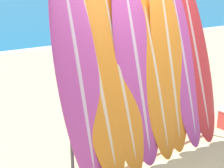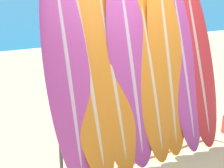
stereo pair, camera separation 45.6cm
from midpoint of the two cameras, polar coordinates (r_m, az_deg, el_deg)
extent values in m
plane|color=tan|center=(4.16, 12.79, -14.31)|extent=(160.00, 160.00, 0.00)
cube|color=white|center=(11.20, -16.64, 5.57)|extent=(120.00, 0.60, 0.01)
cylinder|color=#47474C|center=(3.57, -5.70, -12.36)|extent=(0.04, 0.04, 0.78)
cylinder|color=#47474C|center=(4.84, 19.40, -5.09)|extent=(0.04, 0.04, 0.78)
cylinder|color=#47474C|center=(3.96, 9.14, -3.57)|extent=(2.29, 0.04, 0.04)
cylinder|color=#47474C|center=(4.23, 8.72, -11.66)|extent=(2.29, 0.04, 0.04)
ellipsoid|color=#B23D8E|center=(3.38, -4.25, 1.77)|extent=(0.53, 0.71, 2.50)
ellipsoid|color=#CAA1BE|center=(3.38, -4.25, 1.77)|extent=(0.10, 0.69, 2.40)
ellipsoid|color=orange|center=(3.53, -0.80, 2.17)|extent=(0.57, 0.90, 2.46)
ellipsoid|color=beige|center=(3.53, -0.80, 2.17)|extent=(0.10, 0.87, 2.37)
ellipsoid|color=orange|center=(3.68, 3.53, 1.61)|extent=(0.50, 0.84, 2.32)
ellipsoid|color=beige|center=(3.68, 3.53, 1.61)|extent=(0.09, 0.82, 2.23)
ellipsoid|color=#B23D8E|center=(3.81, 6.92, 2.84)|extent=(0.59, 0.72, 2.42)
ellipsoid|color=#CAA1BE|center=(3.81, 6.92, 2.84)|extent=(0.11, 0.70, 2.33)
ellipsoid|color=orange|center=(3.99, 10.43, 0.95)|extent=(0.50, 0.71, 2.10)
ellipsoid|color=beige|center=(3.99, 10.43, 0.95)|extent=(0.09, 0.70, 2.02)
ellipsoid|color=orange|center=(4.14, 13.18, 3.77)|extent=(0.55, 0.67, 2.43)
ellipsoid|color=beige|center=(4.14, 13.18, 3.77)|extent=(0.10, 0.66, 2.34)
ellipsoid|color=#B23D8E|center=(4.35, 15.75, 3.42)|extent=(0.49, 0.79, 2.32)
ellipsoid|color=#CAA1BE|center=(4.35, 15.75, 3.42)|extent=(0.09, 0.77, 2.23)
ellipsoid|color=red|center=(4.55, 18.01, 4.61)|extent=(0.58, 0.88, 2.44)
ellipsoid|color=#D19A9C|center=(4.55, 18.01, 4.61)|extent=(0.10, 0.86, 2.34)
cylinder|color=#A87A5B|center=(8.80, -4.81, 5.62)|extent=(0.10, 0.10, 0.75)
cylinder|color=#A87A5B|center=(8.79, -5.88, 5.59)|extent=(0.10, 0.10, 0.75)
cube|color=#478466|center=(8.75, -5.40, 7.29)|extent=(0.25, 0.20, 0.23)
cube|color=white|center=(8.69, -5.47, 9.93)|extent=(0.27, 0.22, 0.59)
sphere|color=#A87A5B|center=(8.64, -5.56, 12.78)|extent=(0.21, 0.21, 0.21)
cylinder|color=#A87A5B|center=(7.10, 11.24, 2.56)|extent=(0.11, 0.11, 0.77)
cylinder|color=#A87A5B|center=(7.10, 9.90, 2.64)|extent=(0.11, 0.11, 0.77)
cube|color=gold|center=(7.04, 10.69, 4.71)|extent=(0.25, 0.24, 0.23)
cube|color=#2D333D|center=(6.96, 10.88, 8.04)|extent=(0.27, 0.27, 0.60)
sphere|color=#A87A5B|center=(6.90, 11.09, 11.66)|extent=(0.22, 0.22, 0.22)
camera|label=1|loc=(0.23, -87.14, 0.89)|focal=50.00mm
camera|label=2|loc=(0.23, 92.86, -0.89)|focal=50.00mm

